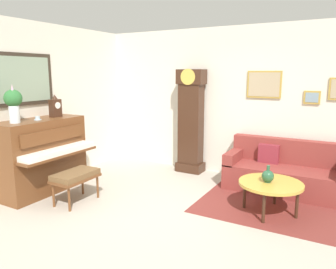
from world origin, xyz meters
TOP-DOWN VIEW (x-y plane):
  - ground_plane at (0.00, 0.00)m, footprint 6.40×6.00m
  - wall_left at (-2.60, -0.00)m, footprint 0.13×4.90m
  - wall_back at (0.02, 2.40)m, footprint 5.30×0.13m
  - area_rug at (1.23, 1.07)m, footprint 2.10×1.50m
  - piano at (-2.23, -0.08)m, footprint 0.87×1.44m
  - piano_bench at (-1.42, -0.16)m, footprint 0.42×0.70m
  - grandfather_clock at (-0.58, 2.13)m, footprint 0.52×0.34m
  - couch at (1.26, 1.93)m, footprint 1.90×0.80m
  - coffee_table at (1.25, 0.88)m, footprint 0.88×0.88m
  - mantel_clock at (-2.23, 0.25)m, footprint 0.13×0.18m
  - flower_vase at (-2.23, -0.52)m, footprint 0.26×0.26m
  - teacup at (-2.20, -0.14)m, footprint 0.12×0.12m
  - green_jug at (1.21, 0.87)m, footprint 0.17×0.17m

SIDE VIEW (x-z plane):
  - ground_plane at x=0.00m, z-range -0.10..0.00m
  - area_rug at x=1.23m, z-range 0.00..0.01m
  - couch at x=1.26m, z-range -0.11..0.73m
  - piano_bench at x=-1.42m, z-range 0.17..0.65m
  - coffee_table at x=1.25m, z-range 0.20..0.65m
  - green_jug at x=1.21m, z-range 0.42..0.66m
  - piano at x=-2.23m, z-range 0.01..1.22m
  - grandfather_clock at x=-0.58m, z-range -0.05..1.98m
  - teacup at x=-2.20m, z-range 1.21..1.27m
  - mantel_clock at x=-2.23m, z-range 1.20..1.58m
  - wall_back at x=0.02m, z-range 0.00..2.80m
  - wall_left at x=-2.60m, z-range 0.01..2.81m
  - flower_vase at x=-2.23m, z-range 1.24..1.82m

